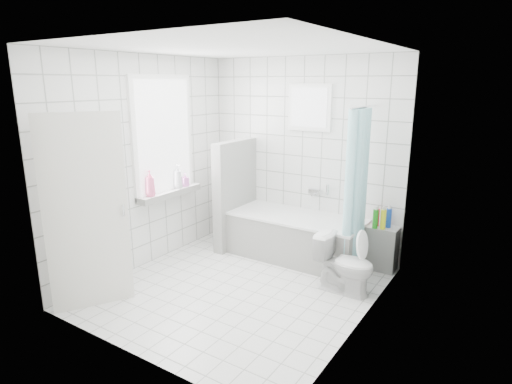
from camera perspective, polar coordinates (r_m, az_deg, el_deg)
The scene contains 19 objects.
ground at distance 4.99m, azimuth -2.27°, elevation -12.61°, with size 3.00×3.00×0.00m, color white.
ceiling at distance 4.46m, azimuth -2.61°, elevation 18.69°, with size 3.00×3.00×0.00m, color white.
wall_back at distance 5.81m, azimuth 6.17°, elevation 4.77°, with size 2.80×0.02×2.60m, color white.
wall_front at distance 3.48m, azimuth -16.88°, elevation -2.39°, with size 2.80×0.02×2.60m, color white.
wall_left at distance 5.47m, azimuth -14.52°, elevation 3.77°, with size 0.02×3.00×2.60m, color white.
wall_right at distance 3.93m, azimuth 14.47°, elevation -0.30°, with size 0.02×3.00×2.60m, color white.
window_left at distance 5.59m, azimuth -12.14°, elevation 7.26°, with size 0.01×0.90×1.40m, color white.
window_back at distance 5.66m, azimuth 7.06°, elevation 11.11°, with size 0.50×0.01×0.50m, color white.
window_sill at distance 5.70m, azimuth -11.42°, elevation -0.16°, with size 0.18×1.02×0.08m, color white.
door at distance 4.57m, azimuth -21.69°, elevation -2.72°, with size 0.04×0.80×2.00m, color silver.
bathtub at distance 5.69m, azimuth 5.37°, elevation -5.95°, with size 1.76×0.77×0.58m.
partition_wall at distance 5.99m, azimuth -2.76°, elevation -0.27°, with size 0.15×0.85×1.50m, color white.
tiled_ledge at distance 5.56m, azimuth 16.24°, elevation -7.16°, with size 0.40×0.24×0.55m, color white.
toilet at distance 4.87m, azimuth 11.78°, elevation -9.39°, with size 0.36×0.64×0.65m, color white.
curtain_rod at distance 5.00m, azimuth 14.18°, elevation 10.93°, with size 0.02×0.02×0.80m, color silver.
shower_curtain at distance 5.01m, azimuth 13.06°, elevation 0.57°, with size 0.14×0.48×1.78m, color #42B8C1, non-canonical shape.
tub_faucet at distance 5.77m, azimuth 7.92°, elevation 0.08°, with size 0.18×0.06×0.06m, color silver.
sill_bottles at distance 5.60m, azimuth -11.91°, elevation 1.62°, with size 0.14×0.75×0.33m.
ledge_bottles at distance 5.41m, azimuth 16.34°, elevation -3.40°, with size 0.21×0.18×0.24m.
Camera 1 is at (2.58, -3.62, 2.27)m, focal length 30.00 mm.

